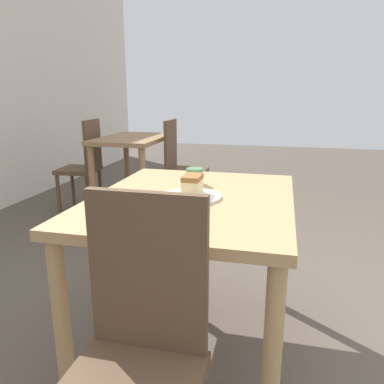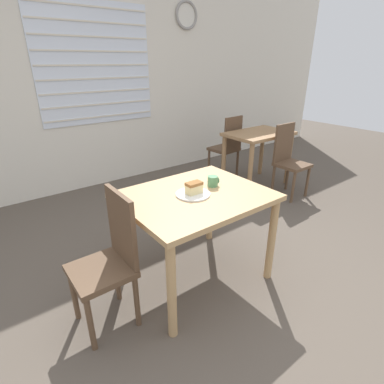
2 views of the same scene
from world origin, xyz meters
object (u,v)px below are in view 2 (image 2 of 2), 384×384
dining_table_far (258,143)px  chair_far_opposite (227,146)px  plate (193,194)px  cake_slice (194,188)px  chair_near_window (110,258)px  chair_far_corner (289,159)px  dining_table_near (195,207)px  coffee_mug (213,181)px

dining_table_far → chair_far_opposite: size_ratio=0.97×
plate → cake_slice: size_ratio=2.17×
chair_near_window → chair_far_corner: (2.67, 0.60, 0.00)m
plate → chair_far_corner: bearing=16.6°
dining_table_near → chair_far_opposite: size_ratio=1.13×
chair_far_opposite → cake_slice: 2.40m
chair_far_corner → cake_slice: bearing=-163.8°
chair_far_opposite → coffee_mug: size_ratio=10.59×
chair_far_opposite → coffee_mug: (-1.59, -1.50, 0.29)m
chair_far_opposite → plate: 2.40m
dining_table_near → dining_table_far: 2.19m
cake_slice → dining_table_near: bearing=12.2°
chair_near_window → chair_far_corner: size_ratio=1.00×
chair_far_corner → coffee_mug: 1.88m
dining_table_near → cake_slice: bearing=-167.8°
dining_table_far → cake_slice: (-1.93, -1.07, 0.19)m
dining_table_far → chair_far_corner: (0.06, -0.47, -0.12)m
chair_far_corner → cake_slice: size_ratio=7.89×
chair_near_window → plate: chair_near_window is taller
dining_table_near → coffee_mug: bearing=10.6°
dining_table_near → chair_near_window: bearing=-179.0°
chair_near_window → chair_far_opposite: size_ratio=1.00×
plate → cake_slice: bearing=-10.0°
chair_far_opposite → chair_far_corner: bearing=96.0°
chair_near_window → cake_slice: 0.75m
dining_table_near → chair_far_opposite: (1.80, 1.54, -0.15)m
chair_near_window → cake_slice: (0.68, 0.01, 0.31)m
dining_table_near → coffee_mug: (0.20, 0.04, 0.14)m
chair_far_opposite → coffee_mug: 2.21m
dining_table_near → dining_table_far: dining_table_far is taller
cake_slice → coffee_mug: 0.22m
chair_near_window → plate: size_ratio=3.64×
chair_far_opposite → plate: bearing=35.6°
chair_near_window → chair_far_corner: same height
cake_slice → chair_near_window: bearing=-179.3°
dining_table_far → chair_near_window: size_ratio=0.97×
dining_table_near → chair_near_window: (-0.69, -0.01, -0.15)m
dining_table_near → dining_table_far: size_ratio=1.17×
chair_near_window → chair_far_corner: bearing=102.8°
chair_far_corner → cake_slice: (-1.99, -0.60, 0.31)m
chair_far_opposite → coffee_mug: bearing=38.7°
chair_far_opposite → dining_table_far: bearing=99.7°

